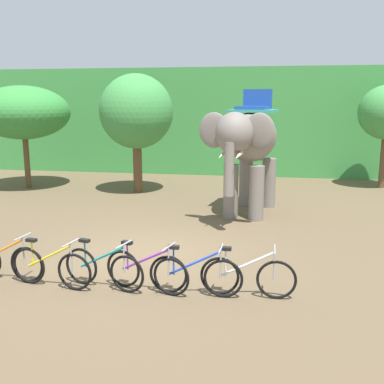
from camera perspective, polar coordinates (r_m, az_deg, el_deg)
name	(u,v)px	position (r m, az deg, el deg)	size (l,w,h in m)	color
ground_plane	(145,256)	(10.26, -5.98, -8.08)	(80.00, 80.00, 0.00)	brown
foliage_hedge	(217,120)	(23.69, 3.23, 9.18)	(36.00, 6.00, 4.91)	#3D8E42
tree_center_right	(23,113)	(18.91, -20.68, 9.42)	(3.59, 3.59, 4.01)	brown
tree_far_right	(136,112)	(16.94, -7.10, 10.07)	(2.72, 2.72, 4.41)	brown
elephant	(249,143)	(13.54, 7.30, 6.25)	(2.37, 4.24, 3.78)	slate
bike_orange	(4,261)	(9.53, -22.80, -8.05)	(1.71, 0.52, 0.92)	black
bike_yellow	(51,267)	(8.87, -17.51, -9.11)	(1.70, 0.52, 0.92)	black
bike_teal	(103,268)	(8.58, -11.22, -9.51)	(1.67, 0.59, 0.92)	black
bike_purple	(146,271)	(8.34, -5.83, -9.97)	(1.67, 0.60, 0.92)	black
bike_blue	(195,275)	(8.13, 0.41, -10.48)	(1.71, 0.52, 0.92)	black
bike_white	(248,276)	(8.13, 7.09, -10.58)	(1.71, 0.52, 0.92)	black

